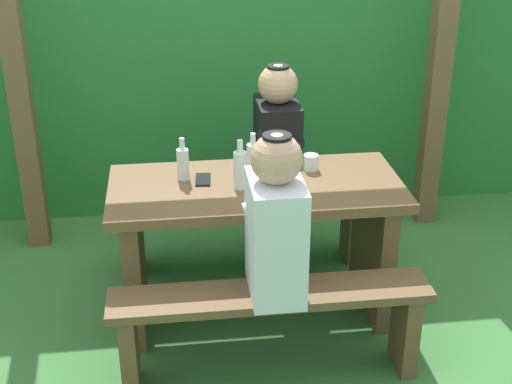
{
  "coord_description": "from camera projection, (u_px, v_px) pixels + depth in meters",
  "views": [
    {
      "loc": [
        -0.39,
        -3.07,
        2.15
      ],
      "look_at": [
        0.0,
        0.0,
        0.69
      ],
      "focal_mm": 50.09,
      "sensor_mm": 36.0,
      "label": 1
    }
  ],
  "objects": [
    {
      "name": "ground_plane",
      "position": [
        256.0,
        312.0,
        3.71
      ],
      "size": [
        12.0,
        12.0,
        0.0
      ],
      "primitive_type": "plane",
      "color": "#3D753A"
    },
    {
      "name": "hedge_backdrop",
      "position": [
        224.0,
        58.0,
        4.88
      ],
      "size": [
        6.4,
        1.01,
        1.81
      ],
      "primitive_type": "cube",
      "color": "#287432",
      "rests_on": "ground_plane"
    },
    {
      "name": "pergola_post_left",
      "position": [
        17.0,
        75.0,
        3.95
      ],
      "size": [
        0.12,
        0.12,
        2.11
      ],
      "primitive_type": "cube",
      "color": "brown",
      "rests_on": "ground_plane"
    },
    {
      "name": "pergola_post_right",
      "position": [
        440.0,
        60.0,
        4.22
      ],
      "size": [
        0.12,
        0.12,
        2.11
      ],
      "primitive_type": "cube",
      "color": "brown",
      "rests_on": "ground_plane"
    },
    {
      "name": "picnic_table",
      "position": [
        256.0,
        227.0,
        3.5
      ],
      "size": [
        1.4,
        0.64,
        0.74
      ],
      "color": "brown",
      "rests_on": "ground_plane"
    },
    {
      "name": "bench_near",
      "position": [
        270.0,
        316.0,
        3.12
      ],
      "size": [
        1.4,
        0.24,
        0.46
      ],
      "color": "brown",
      "rests_on": "ground_plane"
    },
    {
      "name": "bench_far",
      "position": [
        245.0,
        213.0,
        4.03
      ],
      "size": [
        1.4,
        0.24,
        0.46
      ],
      "color": "brown",
      "rests_on": "ground_plane"
    },
    {
      "name": "person_white_shirt",
      "position": [
        276.0,
        222.0,
        2.93
      ],
      "size": [
        0.25,
        0.35,
        0.72
      ],
      "color": "silver",
      "rests_on": "bench_near"
    },
    {
      "name": "person_black_coat",
      "position": [
        277.0,
        135.0,
        3.85
      ],
      "size": [
        0.25,
        0.35,
        0.72
      ],
      "color": "black",
      "rests_on": "bench_far"
    },
    {
      "name": "drinking_glass",
      "position": [
        311.0,
        162.0,
        3.54
      ],
      "size": [
        0.07,
        0.07,
        0.08
      ],
      "primitive_type": "cylinder",
      "color": "silver",
      "rests_on": "picnic_table"
    },
    {
      "name": "bottle_left",
      "position": [
        254.0,
        158.0,
        3.47
      ],
      "size": [
        0.06,
        0.06,
        0.21
      ],
      "color": "silver",
      "rests_on": "picnic_table"
    },
    {
      "name": "bottle_right",
      "position": [
        240.0,
        169.0,
        3.32
      ],
      "size": [
        0.06,
        0.06,
        0.24
      ],
      "color": "silver",
      "rests_on": "picnic_table"
    },
    {
      "name": "bottle_center",
      "position": [
        183.0,
        163.0,
        3.41
      ],
      "size": [
        0.06,
        0.06,
        0.21
      ],
      "color": "silver",
      "rests_on": "picnic_table"
    },
    {
      "name": "cell_phone",
      "position": [
        203.0,
        180.0,
        3.43
      ],
      "size": [
        0.08,
        0.14,
        0.01
      ],
      "primitive_type": "cube",
      "rotation": [
        0.0,
        0.0,
        -0.07
      ],
      "color": "black",
      "rests_on": "picnic_table"
    }
  ]
}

